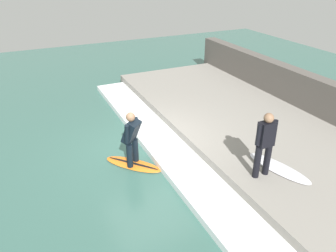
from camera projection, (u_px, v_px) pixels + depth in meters
ground_plane at (148, 152)px, 9.36m from camera, size 28.00×28.00×0.00m
concrete_ledge at (242, 124)px, 10.50m from camera, size 4.40×11.60×0.41m
back_wall at (303, 95)px, 11.16m from camera, size 0.50×12.18×1.55m
wave_foam_crest at (164, 146)px, 9.51m from camera, size 1.13×11.02×0.18m
surfboard_riding at (133, 164)px, 8.75m from camera, size 1.45×1.55×0.07m
surfer_riding at (132, 136)px, 8.36m from camera, size 0.59×0.59×1.49m
surfer_waiting_near at (265, 142)px, 7.28m from camera, size 0.54×0.24×1.59m
surfboard_waiting_near at (279, 168)px, 7.89m from camera, size 0.88×1.76×0.06m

